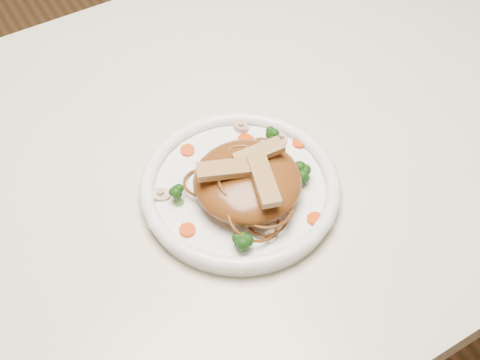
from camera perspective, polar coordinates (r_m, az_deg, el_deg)
table at (r=0.98m, az=-2.23°, el=-0.98°), size 1.20×0.80×0.75m
plate at (r=0.84m, az=-0.00°, el=-0.94°), size 0.31×0.31×0.02m
noodle_mound at (r=0.81m, az=0.68°, el=-0.07°), size 0.18×0.18×0.05m
chicken_a at (r=0.80m, az=1.70°, el=2.48°), size 0.07×0.03×0.01m
chicken_b at (r=0.78m, az=-1.20°, el=0.97°), size 0.08×0.05×0.01m
chicken_c at (r=0.77m, az=2.15°, el=-0.02°), size 0.04×0.08×0.01m
broccoli_0 at (r=0.88m, az=2.82°, el=3.96°), size 0.03×0.03×0.03m
broccoli_1 at (r=0.81m, az=-5.62°, el=-1.30°), size 0.04×0.04×0.03m
broccoli_2 at (r=0.77m, az=0.29°, el=-5.40°), size 0.03×0.03×0.03m
broccoli_3 at (r=0.84m, az=5.70°, el=0.67°), size 0.03×0.03×0.03m
carrot_0 at (r=0.89m, az=0.51°, el=3.62°), size 0.03×0.03×0.00m
carrot_1 at (r=0.80m, az=-4.75°, el=-4.50°), size 0.02×0.02×0.00m
carrot_2 at (r=0.89m, az=5.37°, el=3.38°), size 0.02×0.02×0.00m
carrot_3 at (r=0.88m, az=-4.74°, el=2.68°), size 0.02×0.02×0.00m
carrot_4 at (r=0.81m, az=6.74°, el=-3.47°), size 0.03×0.03×0.00m
mushroom_0 at (r=0.79m, az=2.80°, el=-5.00°), size 0.03×0.03×0.01m
mushroom_1 at (r=0.89m, az=3.73°, el=3.75°), size 0.03×0.03×0.01m
mushroom_2 at (r=0.83m, az=-7.14°, el=-1.30°), size 0.04×0.04×0.01m
mushroom_3 at (r=0.91m, az=0.07°, el=4.82°), size 0.03×0.03×0.01m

